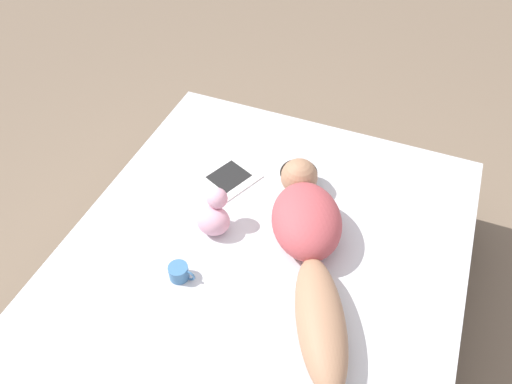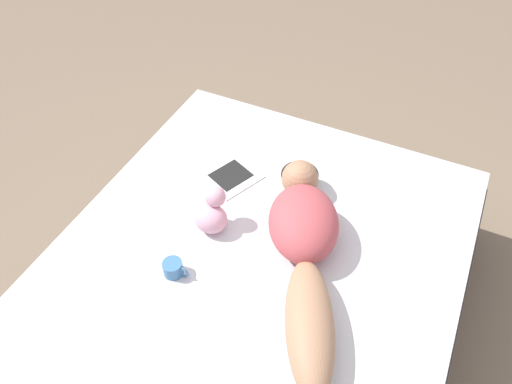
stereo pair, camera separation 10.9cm
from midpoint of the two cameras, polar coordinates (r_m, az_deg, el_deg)
The scene contains 6 objects.
ground_plane at distance 2.89m, azimuth -0.51°, elevation -13.37°, with size 12.00×12.00×0.00m, color #7A6651.
bed at distance 2.67m, azimuth -0.55°, elevation -10.50°, with size 1.96×2.19×0.54m.
person at distance 2.36m, azimuth 4.77°, elevation -5.54°, with size 0.72×1.25×0.24m.
open_magazine at distance 2.86m, azimuth -5.92°, elevation 3.00°, with size 0.60×0.47×0.01m.
coffee_mug at distance 2.37m, azimuth -10.09°, elevation -9.03°, with size 0.13×0.09×0.08m.
plush_toy at distance 2.48m, azimuth -6.05°, elevation -2.71°, with size 0.17×0.19×0.23m.
Camera 1 is at (0.51, -1.36, 2.50)m, focal length 35.00 mm.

